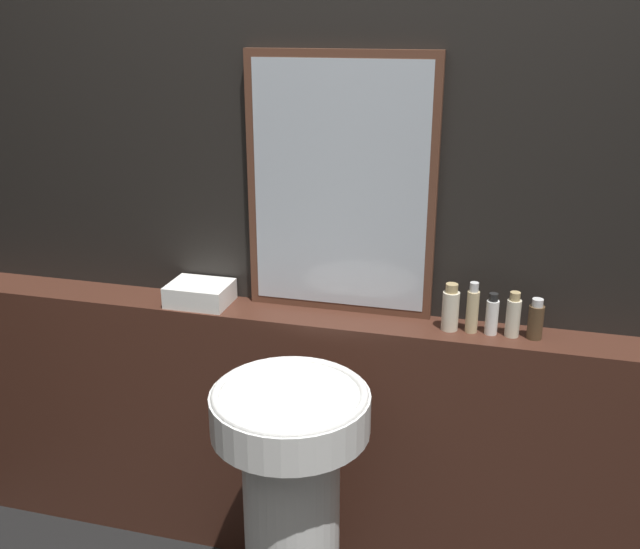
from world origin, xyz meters
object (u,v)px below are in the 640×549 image
(mirror, at_px, (340,187))
(towel_stack, at_px, (200,293))
(conditioner_bottle, at_px, (472,309))
(lotion_bottle, at_px, (492,315))
(hand_soap_bottle, at_px, (536,320))
(body_wash_bottle, at_px, (513,316))
(shampoo_bottle, at_px, (450,309))
(pedestal_sink, at_px, (292,502))

(mirror, height_order, towel_stack, mirror)
(conditioner_bottle, bearing_deg, mirror, 170.81)
(conditioner_bottle, relative_size, lotion_bottle, 1.22)
(conditioner_bottle, bearing_deg, hand_soap_bottle, 0.00)
(body_wash_bottle, bearing_deg, shampoo_bottle, 180.00)
(mirror, bearing_deg, pedestal_sink, -92.62)
(hand_soap_bottle, bearing_deg, mirror, 173.55)
(conditioner_bottle, distance_m, hand_soap_bottle, 0.18)
(mirror, height_order, body_wash_bottle, mirror)
(pedestal_sink, height_order, towel_stack, towel_stack)
(pedestal_sink, xyz_separation_m, hand_soap_bottle, (0.63, 0.40, 0.46))
(towel_stack, xyz_separation_m, conditioner_bottle, (0.88, -0.00, 0.04))
(shampoo_bottle, distance_m, lotion_bottle, 0.12)
(mirror, xyz_separation_m, shampoo_bottle, (0.36, -0.07, -0.34))
(towel_stack, relative_size, shampoo_bottle, 1.36)
(body_wash_bottle, bearing_deg, pedestal_sink, -144.54)
(pedestal_sink, relative_size, lotion_bottle, 6.76)
(towel_stack, relative_size, body_wash_bottle, 1.44)
(shampoo_bottle, relative_size, body_wash_bottle, 1.06)
(mirror, xyz_separation_m, conditioner_bottle, (0.43, -0.07, -0.33))
(conditioner_bottle, height_order, hand_soap_bottle, conditioner_bottle)
(towel_stack, height_order, hand_soap_bottle, hand_soap_bottle)
(pedestal_sink, relative_size, shampoo_bottle, 5.92)
(towel_stack, xyz_separation_m, hand_soap_bottle, (1.06, 0.00, 0.02))
(shampoo_bottle, xyz_separation_m, hand_soap_bottle, (0.25, 0.00, -0.01))
(towel_stack, relative_size, lotion_bottle, 1.55)
(pedestal_sink, distance_m, hand_soap_bottle, 0.88)
(pedestal_sink, distance_m, body_wash_bottle, 0.84)
(shampoo_bottle, relative_size, hand_soap_bottle, 1.18)
(hand_soap_bottle, bearing_deg, lotion_bottle, -180.00)
(mirror, xyz_separation_m, body_wash_bottle, (0.54, -0.07, -0.34))
(lotion_bottle, distance_m, body_wash_bottle, 0.06)
(mirror, relative_size, lotion_bottle, 6.26)
(conditioner_bottle, bearing_deg, lotion_bottle, 0.00)
(mirror, relative_size, towel_stack, 4.04)
(mirror, height_order, lotion_bottle, mirror)
(hand_soap_bottle, bearing_deg, conditioner_bottle, -180.00)
(mirror, height_order, hand_soap_bottle, mirror)
(mirror, bearing_deg, shampoo_bottle, -10.80)
(shampoo_bottle, relative_size, conditioner_bottle, 0.93)
(lotion_bottle, relative_size, hand_soap_bottle, 1.04)
(towel_stack, distance_m, body_wash_bottle, 1.00)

